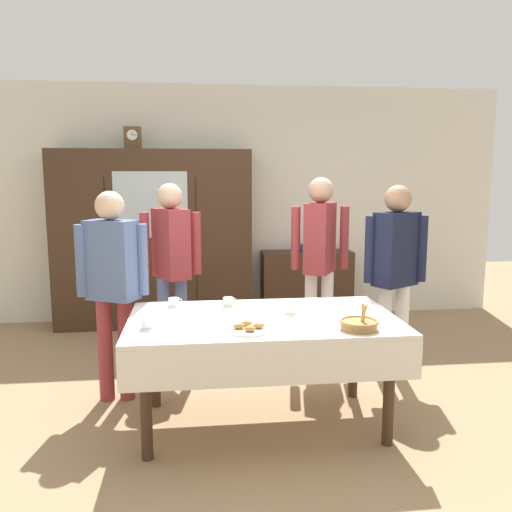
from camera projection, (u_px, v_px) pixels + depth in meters
name	position (u px, v px, depth m)	size (l,w,h in m)	color
ground_plane	(259.00, 411.00, 3.82)	(12.00, 12.00, 0.00)	#997A56
back_wall	(232.00, 204.00, 6.21)	(6.40, 0.10, 2.70)	silver
dining_table	(264.00, 333.00, 3.49)	(1.77, 1.02, 0.75)	#3D2819
wall_cabinet	(153.00, 239.00, 5.87)	(2.16, 0.46, 1.96)	#3D2819
mantel_clock	(133.00, 138.00, 5.68)	(0.18, 0.11, 0.24)	brown
bookshelf_low	(306.00, 285.00, 6.21)	(1.05, 0.35, 0.80)	#3D2819
book_stack	(307.00, 248.00, 6.15)	(0.15, 0.18, 0.08)	#2D5184
tea_cup_center	(228.00, 302.00, 3.80)	(0.13, 0.13, 0.06)	white
tea_cup_back_edge	(174.00, 303.00, 3.78)	(0.13, 0.13, 0.06)	white
tea_cup_mid_right	(147.00, 325.00, 3.23)	(0.13, 0.13, 0.06)	white
tea_cup_front_edge	(291.00, 311.00, 3.57)	(0.13, 0.13, 0.06)	white
bread_basket	(359.00, 324.00, 3.22)	(0.24, 0.24, 0.16)	#9E7542
pastry_plate	(249.00, 328.00, 3.20)	(0.28, 0.28, 0.05)	white
spoon_near_right	(215.00, 312.00, 3.62)	(0.12, 0.02, 0.01)	silver
spoon_back_edge	(321.00, 312.00, 3.62)	(0.12, 0.02, 0.01)	silver
spoon_mid_left	(366.00, 316.00, 3.53)	(0.12, 0.02, 0.01)	silver
person_behind_table_right	(171.00, 257.00, 4.57)	(0.52, 0.41, 1.62)	slate
person_by_cabinet	(395.00, 263.00, 4.28)	(0.52, 0.35, 1.61)	silver
person_near_right_end	(320.00, 251.00, 4.69)	(0.52, 0.41, 1.67)	silver
person_beside_shelf	(113.00, 276.00, 3.87)	(0.52, 0.34, 1.58)	#933338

